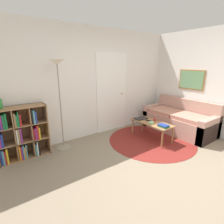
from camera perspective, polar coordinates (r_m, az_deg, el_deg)
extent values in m
plane|color=gray|center=(3.14, 16.71, -19.89)|extent=(14.00, 14.00, 0.00)
cube|color=silver|center=(4.31, -6.49, 9.19)|extent=(7.74, 0.05, 2.60)
cube|color=white|center=(4.62, -0.10, 6.21)|extent=(0.92, 0.02, 2.04)
sphere|color=tan|center=(4.80, 3.19, 6.07)|extent=(0.04, 0.04, 0.04)
cube|color=silver|center=(5.21, 24.42, 9.06)|extent=(0.05, 5.24, 2.60)
cube|color=olive|center=(5.17, 24.51, 9.55)|extent=(0.02, 0.70, 0.52)
cube|color=#669366|center=(5.16, 24.44, 9.54)|extent=(0.01, 0.64, 0.46)
cylinder|color=maroon|center=(4.34, 12.72, -8.92)|extent=(2.02, 2.02, 0.01)
cube|color=#936B47|center=(3.84, -20.65, -4.77)|extent=(0.02, 0.34, 1.02)
cube|color=#936B47|center=(3.63, -28.17, 1.40)|extent=(0.91, 0.34, 0.02)
cube|color=#936B47|center=(3.97, -26.24, -12.70)|extent=(0.91, 0.34, 0.02)
cube|color=#936B47|center=(3.92, -27.57, -5.21)|extent=(0.91, 0.02, 1.02)
cube|color=#936B47|center=(3.75, -29.36, -6.35)|extent=(0.02, 0.32, 0.98)
cube|color=#936B47|center=(3.79, -25.01, -5.58)|extent=(0.02, 0.32, 0.98)
cube|color=#936B47|center=(3.83, -26.86, -8.25)|extent=(0.87, 0.32, 0.02)
cube|color=#936B47|center=(3.71, -27.49, -3.62)|extent=(0.87, 0.32, 0.02)
cube|color=navy|center=(3.83, -32.59, -12.05)|extent=(0.02, 0.24, 0.29)
cube|color=teal|center=(3.83, -32.01, -12.22)|extent=(0.03, 0.21, 0.27)
cube|color=#B21E23|center=(3.84, -31.56, -12.20)|extent=(0.02, 0.23, 0.25)
cube|color=gold|center=(3.81, -31.09, -11.96)|extent=(0.03, 0.19, 0.29)
cube|color=orange|center=(3.83, -27.98, -11.48)|extent=(0.03, 0.19, 0.28)
cube|color=#7F287A|center=(3.85, -27.50, -11.45)|extent=(0.02, 0.22, 0.26)
cube|color=teal|center=(3.87, -27.13, -11.13)|extent=(0.02, 0.26, 0.27)
cube|color=orange|center=(3.85, -26.67, -11.50)|extent=(0.02, 0.20, 0.24)
cube|color=teal|center=(3.85, -26.34, -11.14)|extent=(0.02, 0.21, 0.28)
cube|color=teal|center=(3.89, -23.73, -10.92)|extent=(0.03, 0.23, 0.23)
cube|color=silver|center=(3.89, -23.42, -10.50)|extent=(0.02, 0.23, 0.28)
cube|color=black|center=(3.90, -23.01, -10.80)|extent=(0.02, 0.22, 0.22)
cube|color=navy|center=(3.70, -32.34, -7.64)|extent=(0.03, 0.22, 0.24)
cube|color=silver|center=(3.71, -28.74, -6.78)|extent=(0.02, 0.22, 0.28)
cube|color=olive|center=(3.71, -28.26, -6.64)|extent=(0.03, 0.22, 0.28)
cube|color=#7F287A|center=(3.72, -27.79, -6.45)|extent=(0.03, 0.24, 0.29)
cube|color=#B21E23|center=(3.77, -24.38, -6.26)|extent=(0.02, 0.25, 0.23)
cube|color=#7F287A|center=(3.78, -23.92, -6.12)|extent=(0.03, 0.26, 0.23)
cube|color=#B21E23|center=(3.76, -23.40, -5.79)|extent=(0.03, 0.23, 0.28)
cube|color=gold|center=(3.78, -22.93, -5.99)|extent=(0.02, 0.24, 0.23)
cube|color=#7F287A|center=(3.60, -32.65, -2.63)|extent=(0.03, 0.23, 0.26)
cube|color=#196B38|center=(3.60, -32.08, -2.60)|extent=(0.03, 0.21, 0.25)
cube|color=#196B38|center=(3.60, -31.53, -2.32)|extent=(0.03, 0.23, 0.27)
cube|color=olive|center=(3.63, -29.39, -2.08)|extent=(0.03, 0.25, 0.25)
cube|color=#196B38|center=(3.62, -28.84, -2.28)|extent=(0.03, 0.22, 0.22)
cube|color=#196B38|center=(3.64, -28.54, -1.75)|extent=(0.02, 0.27, 0.27)
cube|color=#B21E23|center=(3.63, -28.02, -2.07)|extent=(0.02, 0.24, 0.23)
cube|color=black|center=(3.65, -24.95, -1.14)|extent=(0.03, 0.23, 0.28)
cube|color=teal|center=(3.66, -24.45, -1.22)|extent=(0.03, 0.24, 0.26)
cube|color=navy|center=(3.68, -23.98, -1.31)|extent=(0.03, 0.25, 0.23)
cylinder|color=gray|center=(4.03, -15.41, -11.08)|extent=(0.31, 0.31, 0.01)
cylinder|color=gray|center=(3.71, -16.45, 1.69)|extent=(0.02, 0.02, 1.76)
cone|color=white|center=(3.61, -17.58, 15.31)|extent=(0.28, 0.28, 0.10)
cube|color=tan|center=(5.01, 20.75, -3.47)|extent=(0.86, 1.79, 0.44)
cube|color=tan|center=(5.24, 23.09, -0.57)|extent=(0.16, 1.79, 0.85)
cube|color=tan|center=(4.63, 29.21, -5.19)|extent=(0.86, 0.16, 0.58)
cube|color=tan|center=(5.45, 13.74, -0.57)|extent=(0.86, 0.16, 0.58)
cube|color=tan|center=(4.69, 24.23, -1.69)|extent=(0.66, 0.72, 0.10)
cube|color=tan|center=(5.07, 17.12, 0.30)|extent=(0.66, 0.72, 0.10)
cube|color=#996B42|center=(4.27, 12.89, -3.35)|extent=(0.44, 1.02, 0.02)
cylinder|color=#996B42|center=(3.95, 16.07, -8.60)|extent=(0.04, 0.04, 0.41)
cylinder|color=#996B42|center=(4.52, 6.75, -4.82)|extent=(0.04, 0.04, 0.41)
cylinder|color=#996B42|center=(4.22, 19.14, -7.24)|extent=(0.04, 0.04, 0.41)
cylinder|color=#996B42|center=(4.76, 9.96, -3.88)|extent=(0.04, 0.04, 0.41)
cube|color=black|center=(4.46, 9.38, -2.02)|extent=(0.33, 0.23, 0.02)
cylinder|color=#9ED193|center=(4.14, 12.65, -3.43)|extent=(0.11, 0.11, 0.05)
cube|color=#196B38|center=(4.02, 16.47, -4.49)|extent=(0.16, 0.21, 0.03)
cube|color=navy|center=(4.01, 16.44, -4.15)|extent=(0.16, 0.21, 0.02)
cylinder|color=#A33D33|center=(4.36, 13.82, -2.37)|extent=(0.08, 0.08, 0.07)
cube|color=black|center=(4.33, 11.75, -2.71)|extent=(0.10, 0.15, 0.02)
cylinder|color=#2D8438|center=(3.59, -32.62, 2.21)|extent=(0.06, 0.06, 0.17)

